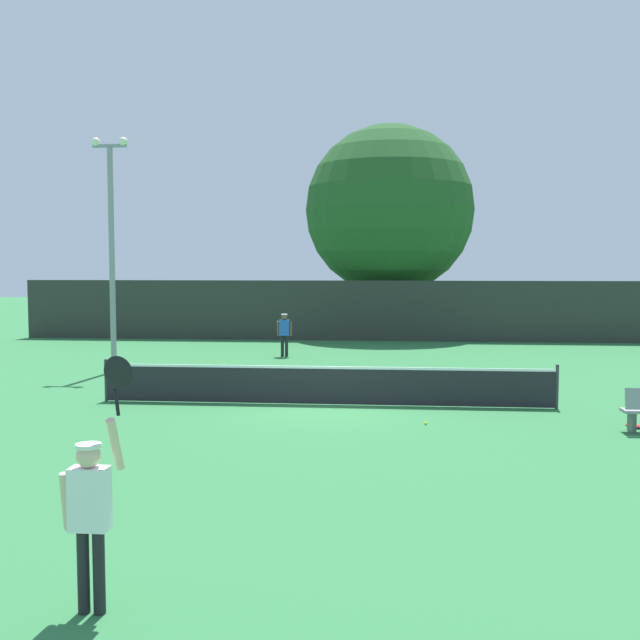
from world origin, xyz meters
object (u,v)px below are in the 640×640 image
player_receiving (284,331)px  tennis_ball (426,423)px  spare_racket (633,425)px  parked_car_far (486,316)px  player_serving (91,501)px  large_tree (389,210)px  parked_car_near (223,311)px  parked_car_mid (406,316)px  light_pole (111,238)px

player_receiving → tennis_ball: 12.73m
spare_racket → parked_car_far: (-0.10, 24.04, 0.76)m
player_serving → spare_racket: size_ratio=4.94×
large_tree → parked_car_near: bearing=151.9°
player_serving → parked_car_mid: player_serving is taller
spare_racket → light_pole: light_pole is taller
tennis_ball → large_tree: 22.37m
large_tree → parked_car_mid: large_tree is taller
light_pole → large_tree: 16.87m
player_serving → spare_racket: 12.51m
player_receiving → tennis_ball: player_receiving is taller
parked_car_mid → tennis_ball: bearing=-82.1°
spare_racket → parked_car_mid: (-4.33, 23.34, 0.76)m
tennis_ball → parked_car_far: size_ratio=0.02×
player_receiving → parked_car_mid: bearing=-112.3°
parked_car_mid → parked_car_near: bearing=172.1°
tennis_ball → parked_car_near: size_ratio=0.02×
parked_car_near → parked_car_far: same height
light_pole → parked_car_far: (14.01, 17.04, -3.53)m
player_serving → player_receiving: player_serving is taller
large_tree → parked_car_far: large_tree is taller
player_serving → light_pole: bearing=110.0°
parked_car_near → large_tree: bearing=-34.3°
player_receiving → tennis_ball: size_ratio=23.81×
light_pole → parked_car_mid: (9.79, 16.34, -3.53)m
player_serving → parked_car_near: 36.41m
player_receiving → spare_racket: size_ratio=3.13×
player_receiving → parked_car_mid: 12.77m
player_serving → tennis_ball: size_ratio=37.66×
player_receiving → spare_racket: 14.76m
tennis_ball → spare_racket: tennis_ball is taller
light_pole → parked_car_mid: light_pole is taller
player_receiving → player_serving: bearing=92.8°
spare_racket → parked_car_mid: size_ratio=0.12×
parked_car_near → parked_car_far: (14.74, -2.31, 0.00)m
spare_racket → player_receiving: bearing=128.5°
player_receiving → parked_car_far: parked_car_far is taller
player_serving → parked_car_far: 34.43m
light_pole → large_tree: bearing=58.1°
parked_car_far → player_receiving: bearing=-124.6°
tennis_ball → light_pole: 12.84m
light_pole → spare_racket: bearing=-26.4°
tennis_ball → parked_car_far: 24.69m
tennis_ball → parked_car_far: bearing=79.9°
player_receiving → parked_car_near: bearing=-69.1°
parked_car_mid → player_serving: bearing=-88.5°
player_receiving → large_tree: large_tree is taller
player_receiving → parked_car_far: 15.46m
player_receiving → parked_car_near: 15.88m
light_pole → large_tree: (8.86, 14.23, 1.89)m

